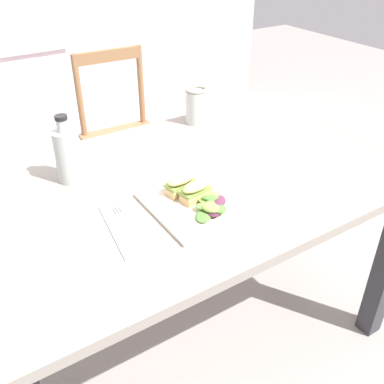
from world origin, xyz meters
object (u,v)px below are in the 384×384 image
object	(u,v)px
sandwich_half_front	(196,190)
fork_on_napkin	(125,222)
dining_table	(189,208)
bottle_cold_brew	(68,158)
sandwich_half_back	(182,184)
mason_jar_iced_tea	(196,107)
plate_lunch	(200,203)
chair_wooden_far	(125,137)

from	to	relation	value
sandwich_half_front	fork_on_napkin	size ratio (longest dim) A/B	0.54
dining_table	bottle_cold_brew	distance (m)	0.41
sandwich_half_back	mason_jar_iced_tea	size ratio (longest dim) A/B	0.72
plate_lunch	mason_jar_iced_tea	xyz separation A→B (m)	(0.31, 0.49, 0.06)
bottle_cold_brew	mason_jar_iced_tea	distance (m)	0.59
fork_on_napkin	mason_jar_iced_tea	size ratio (longest dim) A/B	1.33
dining_table	mason_jar_iced_tea	size ratio (longest dim) A/B	10.05
dining_table	mason_jar_iced_tea	bearing A→B (deg)	53.88
dining_table	fork_on_napkin	distance (m)	0.32
dining_table	fork_on_napkin	bearing A→B (deg)	-157.03
sandwich_half_front	chair_wooden_far	bearing A→B (deg)	76.60
bottle_cold_brew	plate_lunch	bearing A→B (deg)	-51.79
plate_lunch	bottle_cold_brew	distance (m)	0.42
dining_table	fork_on_napkin	xyz separation A→B (m)	(-0.28, -0.12, 0.12)
sandwich_half_front	bottle_cold_brew	distance (m)	0.41
plate_lunch	sandwich_half_front	world-z (taller)	sandwich_half_front
plate_lunch	sandwich_half_front	bearing A→B (deg)	93.06
bottle_cold_brew	sandwich_half_front	bearing A→B (deg)	-50.51
dining_table	bottle_cold_brew	bearing A→B (deg)	149.95
chair_wooden_far	sandwich_half_front	world-z (taller)	chair_wooden_far
sandwich_half_back	plate_lunch	bearing A→B (deg)	-76.32
fork_on_napkin	dining_table	bearing A→B (deg)	22.97
plate_lunch	fork_on_napkin	xyz separation A→B (m)	(-0.22, 0.03, 0.00)
fork_on_napkin	mason_jar_iced_tea	xyz separation A→B (m)	(0.53, 0.46, 0.06)
fork_on_napkin	sandwich_half_back	bearing A→B (deg)	11.39
plate_lunch	sandwich_half_back	distance (m)	0.08
dining_table	mason_jar_iced_tea	distance (m)	0.46
sandwich_half_front	dining_table	bearing A→B (deg)	65.93
plate_lunch	fork_on_napkin	size ratio (longest dim) A/B	1.49
chair_wooden_far	fork_on_napkin	bearing A→B (deg)	-114.02
mason_jar_iced_tea	fork_on_napkin	bearing A→B (deg)	-138.77
chair_wooden_far	sandwich_half_front	size ratio (longest dim) A/B	8.63
chair_wooden_far	fork_on_napkin	xyz separation A→B (m)	(-0.47, -1.06, 0.30)
dining_table	bottle_cold_brew	size ratio (longest dim) A/B	6.64
sandwich_half_back	bottle_cold_brew	distance (m)	0.36
sandwich_half_front	plate_lunch	bearing A→B (deg)	-86.94
dining_table	chair_wooden_far	size ratio (longest dim) A/B	1.62
chair_wooden_far	mason_jar_iced_tea	bearing A→B (deg)	-84.88
fork_on_napkin	sandwich_half_front	bearing A→B (deg)	-3.50
sandwich_half_back	bottle_cold_brew	world-z (taller)	bottle_cold_brew
plate_lunch	sandwich_half_back	world-z (taller)	sandwich_half_back
sandwich_half_back	mason_jar_iced_tea	xyz separation A→B (m)	(0.33, 0.42, 0.02)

